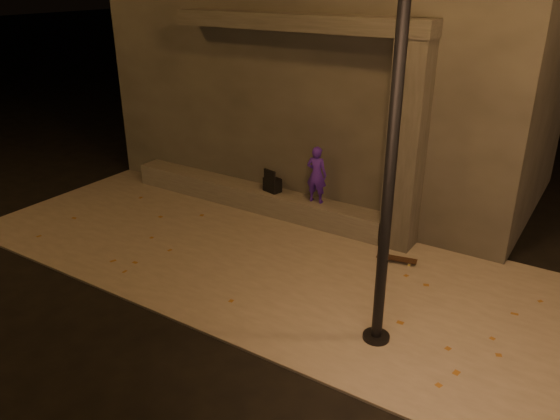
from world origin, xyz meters
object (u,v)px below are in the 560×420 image
Objects in this scene: column at (407,149)px; skateboard at (397,259)px; skateboarder at (317,175)px; street_lamp_0 at (401,45)px; backpack at (272,184)px.

column is 1.87m from skateboard.
skateboarder is 0.16× the size of street_lamp_0.
street_lamp_0 is (3.53, -2.81, 3.19)m from backpack.
column reaches higher than skateboard.
skateboarder is 2.30× the size of backpack.
skateboard is (0.24, -0.65, -1.74)m from column.
street_lamp_0 reaches higher than skateboard.
backpack is 0.70× the size of skateboard.
street_lamp_0 is at bearing -24.54° from backpack.
backpack is at bearing -4.94° from skateboarder.
skateboard is at bearing 104.72° from street_lamp_0.
skateboarder is 1.08m from backpack.
street_lamp_0 is at bearing -74.04° from column.
skateboarder is (-1.71, 0.00, -0.79)m from column.
skateboard is 0.10× the size of street_lamp_0.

